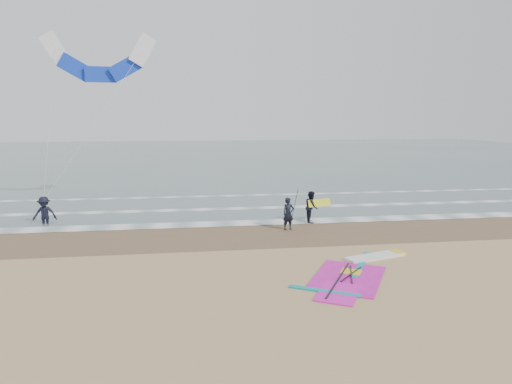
{
  "coord_description": "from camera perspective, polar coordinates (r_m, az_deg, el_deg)",
  "views": [
    {
      "loc": [
        -4.7,
        -14.83,
        5.57
      ],
      "look_at": [
        -1.92,
        5.0,
        2.2
      ],
      "focal_mm": 32.0,
      "sensor_mm": 36.0,
      "label": 1
    }
  ],
  "objects": [
    {
      "name": "person_standing",
      "position": [
        22.43,
        4.06,
        -2.74
      ],
      "size": [
        0.67,
        0.53,
        1.61
      ],
      "primitive_type": "imported",
      "rotation": [
        0.0,
        0.0,
        0.29
      ],
      "color": "black",
      "rests_on": "ground"
    },
    {
      "name": "foam_waterline",
      "position": [
        26.3,
        2.5,
        -2.62
      ],
      "size": [
        120.0,
        9.15,
        0.02
      ],
      "color": "white",
      "rests_on": "ground"
    },
    {
      "name": "person_wading",
      "position": [
        25.89,
        -24.97,
        -1.74
      ],
      "size": [
        1.21,
        0.76,
        1.81
      ],
      "primitive_type": "imported",
      "rotation": [
        0.0,
        0.0,
        0.07
      ],
      "color": "black",
      "rests_on": "ground"
    },
    {
      "name": "wet_sand_band",
      "position": [
        22.07,
        4.6,
        -5.09
      ],
      "size": [
        120.0,
        5.0,
        0.01
      ],
      "primitive_type": "cube",
      "color": "brown",
      "rests_on": "ground"
    },
    {
      "name": "held_pole",
      "position": [
        22.42,
        4.82,
        -1.78
      ],
      "size": [
        0.17,
        0.86,
        1.82
      ],
      "color": "black",
      "rests_on": "ground"
    },
    {
      "name": "carried_kiteboard",
      "position": [
        24.06,
        7.93,
        -1.35
      ],
      "size": [
        1.3,
        0.51,
        0.39
      ],
      "color": "yellow",
      "rests_on": "ground"
    },
    {
      "name": "surf_kite",
      "position": [
        29.44,
        -18.95,
        15.12
      ],
      "size": [
        6.68,
        4.76,
        9.21
      ],
      "color": "white",
      "rests_on": "ground"
    },
    {
      "name": "ground",
      "position": [
        16.53,
        9.19,
        -10.27
      ],
      "size": [
        120.0,
        120.0,
        0.0
      ],
      "primitive_type": "plane",
      "color": "tan",
      "rests_on": "ground"
    },
    {
      "name": "windsurf_rig",
      "position": [
        17.01,
        12.53,
        -9.68
      ],
      "size": [
        5.45,
        5.16,
        0.13
      ],
      "color": "white",
      "rests_on": "ground"
    },
    {
      "name": "person_walking",
      "position": [
        24.09,
        6.94,
        -1.86
      ],
      "size": [
        0.74,
        0.89,
        1.67
      ],
      "primitive_type": "imported",
      "rotation": [
        0.0,
        0.0,
        1.43
      ],
      "color": "black",
      "rests_on": "ground"
    },
    {
      "name": "sea_water",
      "position": [
        63.25,
        -3.7,
        4.49
      ],
      "size": [
        120.0,
        80.0,
        0.02
      ],
      "primitive_type": "cube",
      "color": "#47605E",
      "rests_on": "ground"
    }
  ]
}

